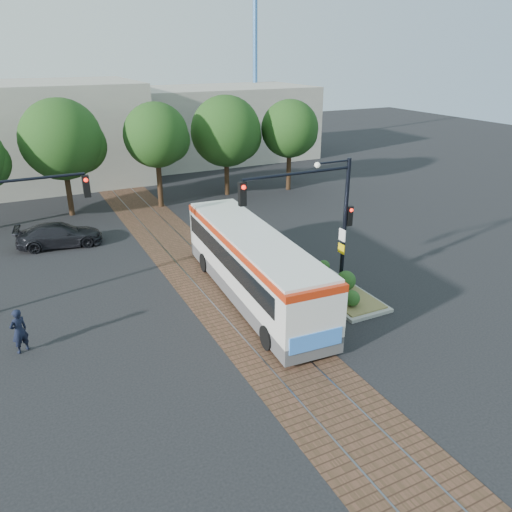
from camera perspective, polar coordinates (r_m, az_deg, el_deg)
The scene contains 11 objects.
ground at distance 22.07m, azimuth -2.55°, elevation -5.72°, with size 120.00×120.00×0.00m, color black.
trackbed at distance 25.40m, azimuth -6.26°, elevation -1.84°, with size 3.60×40.00×0.02m.
tree_row at distance 35.82m, azimuth -11.98°, elevation 13.13°, with size 26.40×5.60×7.67m.
warehouses at distance 47.57m, azimuth -18.03°, elevation 13.53°, with size 40.00×13.00×8.00m.
crane at distance 57.86m, azimuth -0.11°, elevation 23.05°, with size 8.00×0.50×18.00m.
city_bus at distance 22.09m, azimuth -0.40°, elevation -0.74°, with size 3.11×11.57×3.06m.
traffic_island at distance 23.40m, azimuth 9.20°, elevation -3.36°, with size 2.20×5.20×1.13m.
signal_pole_main at distance 21.55m, azimuth 7.60°, elevation 5.39°, with size 5.49×0.46×6.00m.
signal_pole_left at distance 22.77m, azimuth -26.80°, elevation 3.28°, with size 4.99×0.34×6.00m.
officer at distance 20.46m, azimuth -25.46°, elevation -7.74°, with size 0.64×0.42×1.76m, color black.
parked_car at distance 30.51m, azimuth -21.56°, elevation 2.27°, with size 1.89×4.64×1.35m, color black.
Camera 1 is at (-7.81, -17.79, 10.48)m, focal length 35.00 mm.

